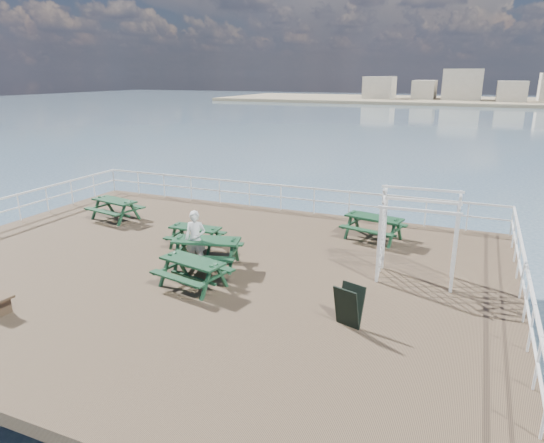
{
  "coord_description": "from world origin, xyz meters",
  "views": [
    {
      "loc": [
        7.39,
        -11.61,
        5.55
      ],
      "look_at": [
        1.73,
        1.8,
        1.1
      ],
      "focal_mm": 32.0,
      "sensor_mm": 36.0,
      "label": 1
    }
  ],
  "objects_px": {
    "picnic_table_a": "(115,205)",
    "picnic_table_d": "(207,246)",
    "person": "(196,239)",
    "picnic_table_e": "(193,267)",
    "trellis_arbor": "(418,240)",
    "picnic_table_b": "(195,233)",
    "picnic_table_c": "(374,223)"
  },
  "relations": [
    {
      "from": "picnic_table_b",
      "to": "picnic_table_c",
      "type": "xyz_separation_m",
      "value": [
        5.26,
        3.14,
        0.08
      ]
    },
    {
      "from": "picnic_table_a",
      "to": "person",
      "type": "relative_size",
      "value": 1.24
    },
    {
      "from": "trellis_arbor",
      "to": "person",
      "type": "distance_m",
      "value": 6.36
    },
    {
      "from": "picnic_table_b",
      "to": "person",
      "type": "distance_m",
      "value": 1.71
    },
    {
      "from": "picnic_table_d",
      "to": "person",
      "type": "xyz_separation_m",
      "value": [
        -0.27,
        -0.16,
        0.25
      ]
    },
    {
      "from": "picnic_table_a",
      "to": "picnic_table_d",
      "type": "distance_m",
      "value": 6.46
    },
    {
      "from": "picnic_table_e",
      "to": "picnic_table_d",
      "type": "bearing_deg",
      "value": 117.31
    },
    {
      "from": "picnic_table_a",
      "to": "picnic_table_d",
      "type": "xyz_separation_m",
      "value": [
        5.81,
        -2.82,
        0.03
      ]
    },
    {
      "from": "picnic_table_a",
      "to": "picnic_table_e",
      "type": "bearing_deg",
      "value": -23.5
    },
    {
      "from": "picnic_table_b",
      "to": "picnic_table_d",
      "type": "relative_size",
      "value": 0.74
    },
    {
      "from": "picnic_table_c",
      "to": "picnic_table_e",
      "type": "relative_size",
      "value": 1.07
    },
    {
      "from": "picnic_table_a",
      "to": "trellis_arbor",
      "type": "distance_m",
      "value": 11.81
    },
    {
      "from": "picnic_table_c",
      "to": "picnic_table_d",
      "type": "relative_size",
      "value": 0.96
    },
    {
      "from": "picnic_table_a",
      "to": "picnic_table_c",
      "type": "height_order",
      "value": "picnic_table_c"
    },
    {
      "from": "picnic_table_b",
      "to": "trellis_arbor",
      "type": "relative_size",
      "value": 0.65
    },
    {
      "from": "picnic_table_a",
      "to": "person",
      "type": "distance_m",
      "value": 6.3
    },
    {
      "from": "picnic_table_b",
      "to": "trellis_arbor",
      "type": "xyz_separation_m",
      "value": [
        7.05,
        0.13,
        0.65
      ]
    },
    {
      "from": "picnic_table_a",
      "to": "trellis_arbor",
      "type": "bearing_deg",
      "value": 3.94
    },
    {
      "from": "picnic_table_b",
      "to": "person",
      "type": "xyz_separation_m",
      "value": [
        0.89,
        -1.42,
        0.34
      ]
    },
    {
      "from": "picnic_table_b",
      "to": "picnic_table_d",
      "type": "distance_m",
      "value": 1.71
    },
    {
      "from": "picnic_table_c",
      "to": "picnic_table_e",
      "type": "xyz_separation_m",
      "value": [
        -3.69,
        -5.84,
        -0.04
      ]
    },
    {
      "from": "picnic_table_d",
      "to": "trellis_arbor",
      "type": "distance_m",
      "value": 6.08
    },
    {
      "from": "picnic_table_a",
      "to": "trellis_arbor",
      "type": "height_order",
      "value": "trellis_arbor"
    },
    {
      "from": "picnic_table_e",
      "to": "trellis_arbor",
      "type": "height_order",
      "value": "trellis_arbor"
    },
    {
      "from": "person",
      "to": "picnic_table_d",
      "type": "bearing_deg",
      "value": 16.08
    },
    {
      "from": "picnic_table_a",
      "to": "picnic_table_b",
      "type": "relative_size",
      "value": 1.24
    },
    {
      "from": "picnic_table_a",
      "to": "trellis_arbor",
      "type": "relative_size",
      "value": 0.81
    },
    {
      "from": "picnic_table_b",
      "to": "trellis_arbor",
      "type": "bearing_deg",
      "value": -0.51
    },
    {
      "from": "picnic_table_c",
      "to": "person",
      "type": "height_order",
      "value": "person"
    },
    {
      "from": "picnic_table_d",
      "to": "trellis_arbor",
      "type": "xyz_separation_m",
      "value": [
        5.89,
        1.38,
        0.56
      ]
    },
    {
      "from": "picnic_table_b",
      "to": "person",
      "type": "height_order",
      "value": "person"
    },
    {
      "from": "picnic_table_a",
      "to": "person",
      "type": "height_order",
      "value": "person"
    }
  ]
}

